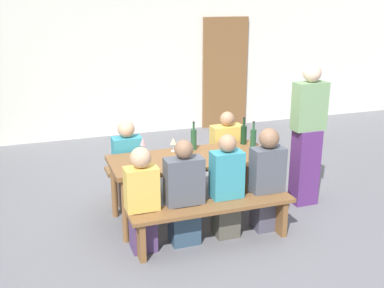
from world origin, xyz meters
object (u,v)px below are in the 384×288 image
wine_bottle_0 (253,139)px  wine_bottle_2 (244,134)px  tasting_table (192,164)px  wine_glass_0 (143,142)px  bench_near (214,214)px  seated_guest_near_1 (184,196)px  seated_guest_near_2 (226,189)px  seated_guest_far_1 (226,156)px  wine_glass_1 (173,141)px  wooden_door (225,73)px  standing_host (307,138)px  seated_guest_far_0 (128,167)px  wine_bottle_1 (194,139)px  bench_far (175,170)px  seated_guest_near_3 (267,181)px  seated_guest_near_0 (142,202)px

wine_bottle_0 → wine_bottle_2: size_ratio=1.03×
tasting_table → wine_glass_0: wine_glass_0 is taller
bench_near → seated_guest_near_1: 0.36m
wine_bottle_0 → seated_guest_near_2: size_ratio=0.30×
seated_guest_far_1 → bench_near: bearing=-28.6°
bench_near → wine_bottle_2: 1.30m
wine_bottle_0 → wine_glass_0: 1.29m
wine_glass_1 → seated_guest_near_1: bearing=-99.4°
wooden_door → wine_glass_0: 4.09m
wine_glass_0 → standing_host: standing_host is taller
seated_guest_far_1 → seated_guest_far_0: bearing=-90.0°
tasting_table → wooden_door: bearing=61.8°
wine_bottle_2 → seated_guest_far_1: seated_guest_far_1 is taller
wine_bottle_1 → seated_guest_far_1: (0.55, 0.28, -0.37)m
wine_bottle_1 → seated_guest_near_2: 0.84m
bench_far → wine_glass_0: 0.81m
tasting_table → wine_bottle_1: 0.34m
seated_guest_far_1 → bench_far: bearing=-103.0°
seated_guest_near_1 → seated_guest_near_2: 0.47m
wooden_door → seated_guest_near_1: (-2.20, -4.12, -0.52)m
wine_bottle_0 → wine_glass_0: bearing=166.0°
tasting_table → seated_guest_near_1: size_ratio=1.64×
wine_glass_1 → seated_guest_far_1: size_ratio=0.15×
wine_glass_1 → seated_guest_near_3: bearing=-43.7°
bench_near → wine_glass_0: size_ratio=9.43×
bench_far → wine_bottle_1: size_ratio=5.18×
tasting_table → seated_guest_near_1: seated_guest_near_1 is taller
wine_bottle_2 → seated_guest_far_1: bearing=109.8°
wooden_door → wine_bottle_0: size_ratio=6.10×
bench_far → seated_guest_far_0: bearing=-166.7°
wine_bottle_0 → seated_guest_near_3: bearing=-98.8°
seated_guest_near_0 → seated_guest_near_2: size_ratio=0.96×
wine_bottle_1 → seated_guest_near_2: size_ratio=0.30×
wooden_door → wine_bottle_0: (-1.17, -3.60, -0.17)m
wine_bottle_2 → seated_guest_near_3: bearing=-95.5°
wine_bottle_0 → wooden_door: bearing=72.0°
wooden_door → seated_guest_near_1: 4.70m
seated_guest_near_1 → tasting_table: bearing=-27.1°
seated_guest_far_1 → standing_host: bearing=53.4°
tasting_table → seated_guest_far_1: bearing=38.8°
wooden_door → bench_near: 4.74m
seated_guest_far_0 → seated_guest_near_0: bearing=-4.1°
seated_guest_far_1 → tasting_table: bearing=-51.2°
seated_guest_near_1 → seated_guest_far_0: seated_guest_near_1 is taller
bench_far → wine_glass_0: wine_glass_0 is taller
wine_bottle_1 → wine_bottle_2: (0.65, 0.00, -0.01)m
wine_glass_1 → standing_host: (1.59, -0.33, -0.02)m
bench_near → wine_bottle_1: 1.06m
wine_bottle_1 → seated_guest_near_3: bearing=-53.2°
tasting_table → seated_guest_far_0: 0.84m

